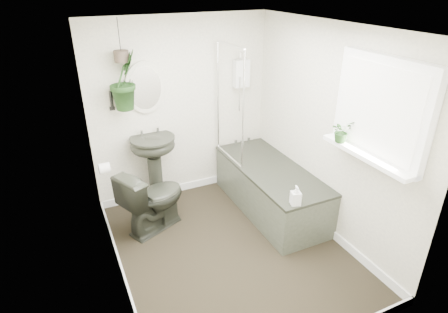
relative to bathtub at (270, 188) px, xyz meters
name	(u,v)px	position (x,y,z in m)	size (l,w,h in m)	color
floor	(230,249)	(-0.80, -0.50, -0.30)	(2.30, 2.80, 0.02)	black
ceiling	(232,26)	(-0.80, -0.50, 2.02)	(2.30, 2.80, 0.02)	white
wall_back	(182,110)	(-0.80, 0.91, 0.86)	(2.30, 0.02, 2.30)	#EDE7C9
wall_front	(326,237)	(-0.80, -1.91, 0.86)	(2.30, 0.02, 2.30)	#EDE7C9
wall_left	(106,178)	(-1.96, -0.50, 0.86)	(0.02, 2.80, 2.30)	#EDE7C9
wall_right	(328,134)	(0.36, -0.50, 0.86)	(0.02, 2.80, 2.30)	#EDE7C9
skirting	(230,245)	(-0.80, -0.50, -0.24)	(2.30, 2.80, 0.10)	white
bathtub	(270,188)	(0.00, 0.00, 0.00)	(0.72, 1.72, 0.58)	black
bath_screen	(230,105)	(-0.33, 0.49, 0.99)	(0.04, 0.72, 1.40)	silver
shower_box	(241,73)	(0.00, 0.84, 1.26)	(0.20, 0.10, 0.35)	white
oval_mirror	(145,88)	(-1.25, 0.87, 1.21)	(0.46, 0.03, 0.62)	beige
wall_sconce	(111,101)	(-1.65, 0.86, 1.11)	(0.04, 0.04, 0.22)	black
toilet_roll_holder	(104,168)	(-1.90, 0.20, 0.61)	(0.11, 0.11, 0.11)	white
window_recess	(381,109)	(0.29, -1.20, 1.36)	(0.08, 1.00, 0.90)	white
window_sill	(367,155)	(0.22, -1.20, 0.94)	(0.18, 1.00, 0.04)	white
window_blinds	(377,110)	(0.24, -1.20, 1.36)	(0.01, 0.86, 0.76)	white
toilet	(154,199)	(-1.42, 0.23, 0.10)	(0.43, 0.76, 0.78)	black
pedestal_sink	(155,171)	(-1.25, 0.74, 0.17)	(0.54, 0.46, 0.93)	black
sill_plant	(342,131)	(0.17, -0.90, 1.07)	(0.19, 0.17, 0.22)	black
hanging_plant	(124,81)	(-1.50, 0.75, 1.35)	(0.36, 0.29, 0.65)	black
soap_bottle	(296,195)	(-0.21, -0.79, 0.40)	(0.10, 0.10, 0.21)	black
hanging_pot	(121,56)	(-1.50, 0.75, 1.61)	(0.16, 0.16, 0.12)	#403329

